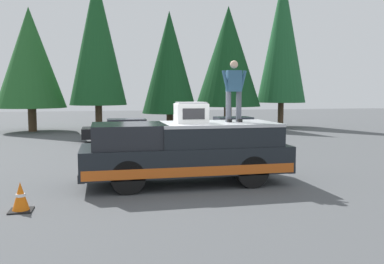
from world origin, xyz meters
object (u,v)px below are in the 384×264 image
at_px(traffic_cone, 21,198).
at_px(compressor_unit, 191,113).
at_px(pickup_truck, 185,152).
at_px(parked_car_black, 125,130).
at_px(person_on_truck_bed, 234,89).
at_px(parked_car_white, 232,128).

bearing_deg(traffic_cone, compressor_unit, -66.30).
distance_m(pickup_truck, traffic_cone, 4.32).
relative_size(pickup_truck, compressor_unit, 6.60).
distance_m(compressor_unit, parked_car_black, 9.97).
bearing_deg(person_on_truck_bed, traffic_cone, 109.90).
distance_m(person_on_truck_bed, parked_car_white, 10.64).
xyz_separation_m(parked_car_black, traffic_cone, (-11.57, 2.80, -0.29)).
height_order(compressor_unit, traffic_cone, compressor_unit).
relative_size(pickup_truck, person_on_truck_bed, 3.28).
xyz_separation_m(compressor_unit, person_on_truck_bed, (0.14, -1.24, 0.62)).
xyz_separation_m(parked_car_white, parked_car_black, (-0.29, 5.67, 0.00)).
distance_m(person_on_truck_bed, parked_car_black, 10.16).
distance_m(parked_car_black, traffic_cone, 11.90).
xyz_separation_m(person_on_truck_bed, parked_car_black, (9.66, 2.46, -1.97)).
distance_m(compressor_unit, person_on_truck_bed, 1.39).
xyz_separation_m(compressor_unit, parked_car_black, (9.80, 1.22, -1.35)).
bearing_deg(compressor_unit, person_on_truck_bed, -83.58).
height_order(compressor_unit, person_on_truck_bed, person_on_truck_bed).
relative_size(person_on_truck_bed, parked_car_white, 0.41).
distance_m(pickup_truck, parked_car_white, 11.04).
bearing_deg(pickup_truck, parked_car_white, -24.60).
relative_size(compressor_unit, person_on_truck_bed, 0.50).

